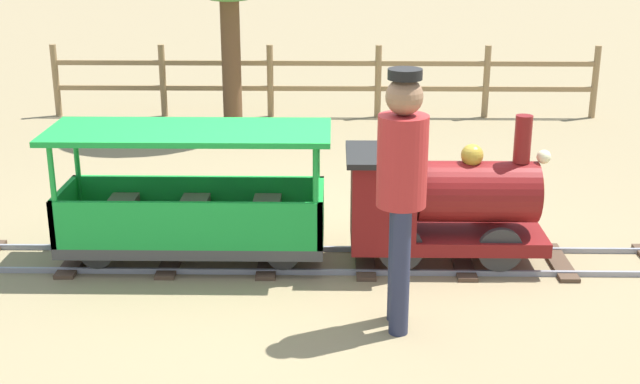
{
  "coord_description": "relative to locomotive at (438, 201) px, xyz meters",
  "views": [
    {
      "loc": [
        5.78,
        0.16,
        2.48
      ],
      "look_at": [
        0.0,
        0.07,
        0.55
      ],
      "focal_mm": 47.68,
      "sensor_mm": 36.0,
      "label": 1
    }
  ],
  "objects": [
    {
      "name": "conductor_person",
      "position": [
        0.99,
        -0.35,
        0.47
      ],
      "size": [
        0.3,
        0.3,
        1.62
      ],
      "color": "#282D47",
      "rests_on": "ground_plane"
    },
    {
      "name": "passenger_car",
      "position": [
        0.0,
        -1.77,
        -0.06
      ],
      "size": [
        0.73,
        2.0,
        0.97
      ],
      "color": "#3F3F3F",
      "rests_on": "ground_plane"
    },
    {
      "name": "ground_plane",
      "position": [
        0.0,
        -0.91,
        -0.49
      ],
      "size": [
        60.0,
        60.0,
        0.0
      ],
      "primitive_type": "plane",
      "color": "#8C7A56"
    },
    {
      "name": "locomotive",
      "position": [
        0.0,
        0.0,
        0.0
      ],
      "size": [
        0.63,
        1.45,
        1.08
      ],
      "color": "maroon",
      "rests_on": "ground_plane"
    },
    {
      "name": "fence_section",
      "position": [
        -4.65,
        -0.87,
        -0.0
      ],
      "size": [
        0.08,
        6.78,
        0.9
      ],
      "color": "#93754C",
      "rests_on": "ground_plane"
    },
    {
      "name": "track",
      "position": [
        0.0,
        -0.87,
        -0.47
      ],
      "size": [
        0.67,
        5.7,
        0.04
      ],
      "color": "gray",
      "rests_on": "ground_plane"
    }
  ]
}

